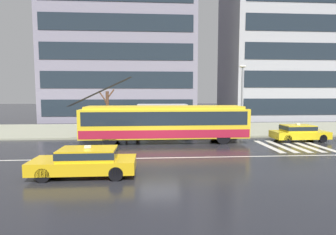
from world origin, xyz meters
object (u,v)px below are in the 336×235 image
Objects in this scene: trolleybus at (165,122)px; taxi_ahead_of_bus at (299,132)px; pedestrian_approaching_curb at (137,117)px; pedestrian_at_shelter at (126,117)px; bus_shelter at (162,112)px; taxi_oncoming_near at (86,161)px; street_tree_bare at (107,109)px; street_lamp at (242,93)px.

trolleybus is 10.50m from taxi_ahead_of_bus.
pedestrian_approaching_curb is at bearing 132.64° from trolleybus.
trolleybus is 6.77× the size of pedestrian_at_shelter.
bus_shelter is 2.41m from pedestrian_approaching_curb.
taxi_oncoming_near is 13.22m from street_tree_bare.
taxi_ahead_of_bus is 13.05m from pedestrian_approaching_curb.
taxi_oncoming_near is 10.87m from pedestrian_at_shelter.
street_lamp is at bearing -7.43° from bus_shelter.
pedestrian_at_shelter is at bearing 167.74° from pedestrian_approaching_curb.
street_tree_bare is at bearing 168.36° from street_lamp.
pedestrian_at_shelter is at bearing 85.12° from taxi_oncoming_near.
trolleybus reaches higher than street_tree_bare.
pedestrian_at_shelter is at bearing 139.83° from trolleybus.
taxi_oncoming_near is at bearing -109.09° from bus_shelter.
trolleybus is at bearing -47.36° from pedestrian_approaching_curb.
bus_shelter is 2.17× the size of pedestrian_at_shelter.
pedestrian_at_shelter reaches higher than taxi_oncoming_near.
street_lamp is 1.51× the size of street_tree_bare.
bus_shelter is at bearing 91.13° from trolleybus.
taxi_oncoming_near is at bearing -85.53° from street_tree_bare.
pedestrian_at_shelter is (-13.60, 2.89, 1.05)m from taxi_ahead_of_bus.
pedestrian_approaching_curb reaches higher than pedestrian_at_shelter.
street_tree_bare is (-11.89, 2.45, -1.42)m from street_lamp.
taxi_oncoming_near is 0.77× the size of street_lamp.
pedestrian_approaching_curb is 0.34× the size of street_lamp.
taxi_oncoming_near is at bearing -94.88° from pedestrian_at_shelter.
taxi_ahead_of_bus is 0.92× the size of taxi_oncoming_near.
taxi_ahead_of_bus is 16.52m from taxi_oncoming_near.
taxi_oncoming_near is at bearing -151.46° from taxi_ahead_of_bus.
trolleybus is 2.90× the size of taxi_oncoming_near.
taxi_oncoming_near is at bearing -135.63° from street_lamp.
street_lamp is 12.22m from street_tree_bare.
street_lamp reaches higher than pedestrian_at_shelter.
street_lamp is (-3.65, 2.73, 3.03)m from taxi_ahead_of_bus.
pedestrian_approaching_curb is (-12.72, 2.70, 1.04)m from taxi_ahead_of_bus.
bus_shelter reaches higher than pedestrian_approaching_curb.
taxi_ahead_of_bus is 2.14× the size of pedestrian_at_shelter.
pedestrian_at_shelter is (-3.07, -0.74, -0.36)m from bus_shelter.
street_tree_bare is at bearing 130.26° from pedestrian_at_shelter.
pedestrian_at_shelter reaches higher than taxi_ahead_of_bus.
street_tree_bare is (-5.08, 4.94, 0.78)m from trolleybus.
street_tree_bare is at bearing 161.55° from taxi_ahead_of_bus.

